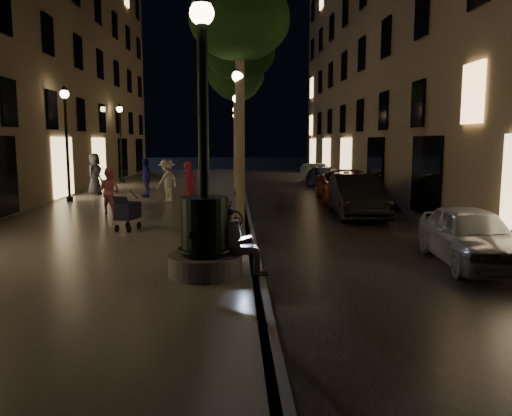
{
  "coord_description": "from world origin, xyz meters",
  "views": [
    {
      "loc": [
        -0.45,
        -7.3,
        2.75
      ],
      "look_at": [
        0.01,
        3.0,
        1.35
      ],
      "focal_mm": 35.0,
      "sensor_mm": 36.0,
      "label": 1
    }
  ],
  "objects": [
    {
      "name": "tree_far",
      "position": [
        -0.22,
        26.0,
        6.43
      ],
      "size": [
        3.0,
        3.0,
        7.5
      ],
      "color": "#6B604C",
      "rests_on": "promenade"
    },
    {
      "name": "pedestrian_red",
      "position": [
        -2.02,
        10.61,
        1.11
      ],
      "size": [
        0.69,
        0.79,
        1.82
      ],
      "primitive_type": "imported",
      "rotation": [
        0.0,
        0.0,
        1.08
      ],
      "color": "#A8213C",
      "rests_on": "promenade"
    },
    {
      "name": "lamp_left_b",
      "position": [
        -7.4,
        14.0,
        3.24
      ],
      "size": [
        0.36,
        0.36,
        4.81
      ],
      "color": "black",
      "rests_on": "promenade"
    },
    {
      "name": "fountain_lamppost",
      "position": [
        -1.0,
        2.0,
        1.21
      ],
      "size": [
        1.4,
        1.4,
        5.21
      ],
      "color": "#59595B",
      "rests_on": "promenade"
    },
    {
      "name": "car_fifth",
      "position": [
        4.73,
        24.5,
        0.64
      ],
      "size": [
        1.36,
        3.88,
        1.28
      ],
      "primitive_type": "imported",
      "rotation": [
        0.0,
        0.0,
        -0.0
      ],
      "color": "#9C9B97",
      "rests_on": "ground"
    },
    {
      "name": "seated_man_laptop",
      "position": [
        -0.39,
        2.0,
        0.88
      ],
      "size": [
        0.91,
        0.31,
        1.28
      ],
      "color": "tan",
      "rests_on": "promenade"
    },
    {
      "name": "car_front",
      "position": [
        4.81,
        3.36,
        0.65
      ],
      "size": [
        1.9,
        3.96,
        1.31
      ],
      "primitive_type": "imported",
      "rotation": [
        0.0,
        0.0,
        -0.09
      ],
      "color": "#9B9DA3",
      "rests_on": "ground"
    },
    {
      "name": "car_third",
      "position": [
        4.6,
        14.43,
        0.74
      ],
      "size": [
        2.84,
        5.47,
        1.47
      ],
      "primitive_type": "imported",
      "rotation": [
        0.0,
        0.0,
        -0.08
      ],
      "color": "maroon",
      "rests_on": "ground"
    },
    {
      "name": "lamp_curb_b",
      "position": [
        -0.3,
        16.0,
        3.24
      ],
      "size": [
        0.36,
        0.36,
        4.81
      ],
      "color": "black",
      "rests_on": "promenade"
    },
    {
      "name": "lamp_left_c",
      "position": [
        -7.4,
        24.0,
        3.24
      ],
      "size": [
        0.36,
        0.36,
        4.81
      ],
      "color": "black",
      "rests_on": "promenade"
    },
    {
      "name": "stroller",
      "position": [
        -3.47,
        6.87,
        0.76
      ],
      "size": [
        0.66,
        1.11,
        1.12
      ],
      "rotation": [
        0.0,
        0.0,
        -0.29
      ],
      "color": "black",
      "rests_on": "promenade"
    },
    {
      "name": "promenade",
      "position": [
        -4.0,
        15.0,
        0.1
      ],
      "size": [
        8.0,
        45.0,
        0.2
      ],
      "primitive_type": "cube",
      "color": "#66605A",
      "rests_on": "ground"
    },
    {
      "name": "tree_second",
      "position": [
        -0.2,
        14.0,
        6.33
      ],
      "size": [
        3.0,
        3.0,
        7.4
      ],
      "color": "#6B604C",
      "rests_on": "promenade"
    },
    {
      "name": "lamp_curb_d",
      "position": [
        -0.3,
        32.0,
        3.24
      ],
      "size": [
        0.36,
        0.36,
        4.81
      ],
      "color": "black",
      "rests_on": "promenade"
    },
    {
      "name": "bicycle",
      "position": [
        -0.97,
        6.87,
        0.62
      ],
      "size": [
        1.7,
        0.94,
        0.85
      ],
      "primitive_type": "imported",
      "rotation": [
        0.0,
        0.0,
        1.82
      ],
      "color": "black",
      "rests_on": "promenade"
    },
    {
      "name": "tree_third",
      "position": [
        -0.3,
        20.0,
        6.14
      ],
      "size": [
        3.0,
        3.0,
        7.2
      ],
      "color": "#6B604C",
      "rests_on": "promenade"
    },
    {
      "name": "pedestrian_white",
      "position": [
        -3.22,
        13.57,
        1.09
      ],
      "size": [
        1.21,
        1.32,
        1.78
      ],
      "primitive_type": "imported",
      "rotation": [
        0.0,
        0.0,
        4.09
      ],
      "color": "white",
      "rests_on": "promenade"
    },
    {
      "name": "tree_near",
      "position": [
        -0.25,
        8.0,
        6.24
      ],
      "size": [
        3.0,
        3.0,
        7.3
      ],
      "color": "#6B604C",
      "rests_on": "promenade"
    },
    {
      "name": "lamp_curb_a",
      "position": [
        -0.3,
        8.0,
        3.24
      ],
      "size": [
        0.36,
        0.36,
        4.81
      ],
      "color": "black",
      "rests_on": "promenade"
    },
    {
      "name": "ground",
      "position": [
        0.0,
        15.0,
        0.0
      ],
      "size": [
        120.0,
        120.0,
        0.0
      ],
      "primitive_type": "plane",
      "color": "black",
      "rests_on": "ground"
    },
    {
      "name": "lamp_curb_c",
      "position": [
        -0.3,
        24.0,
        3.24
      ],
      "size": [
        0.36,
        0.36,
        4.81
      ],
      "color": "black",
      "rests_on": "promenade"
    },
    {
      "name": "pedestrian_pink",
      "position": [
        -4.79,
        10.23,
        1.01
      ],
      "size": [
        0.97,
        0.88,
        1.61
      ],
      "primitive_type": "imported",
      "rotation": [
        0.0,
        0.0,
        2.71
      ],
      "color": "#D97388",
      "rests_on": "promenade"
    },
    {
      "name": "car_second",
      "position": [
        4.0,
        10.43,
        0.76
      ],
      "size": [
        1.92,
        4.72,
        1.52
      ],
      "primitive_type": "imported",
      "rotation": [
        0.0,
        0.0,
        -0.07
      ],
      "color": "black",
      "rests_on": "ground"
    },
    {
      "name": "building_right",
      "position": [
        10.0,
        18.0,
        7.5
      ],
      "size": [
        8.0,
        36.0,
        15.0
      ],
      "primitive_type": "cube",
      "color": "#826E51",
      "rests_on": "ground"
    },
    {
      "name": "car_rear",
      "position": [
        4.91,
        21.48,
        0.61
      ],
      "size": [
        2.13,
        4.35,
        1.22
      ],
      "primitive_type": "imported",
      "rotation": [
        0.0,
        0.0,
        0.1
      ],
      "color": "#2C2B30",
      "rests_on": "ground"
    },
    {
      "name": "cobble_lane",
      "position": [
        3.0,
        15.0,
        0.01
      ],
      "size": [
        6.0,
        45.0,
        0.02
      ],
      "primitive_type": "cube",
      "color": "black",
      "rests_on": "ground"
    },
    {
      "name": "pedestrian_blue",
      "position": [
        -4.43,
        15.51,
        1.08
      ],
      "size": [
        0.8,
        1.12,
        1.76
      ],
      "primitive_type": "imported",
      "rotation": [
        0.0,
        0.0,
        5.12
      ],
      "color": "navy",
      "rests_on": "promenade"
    },
    {
      "name": "pedestrian_dark",
      "position": [
        -7.0,
        16.5,
        1.18
      ],
      "size": [
        0.77,
        1.05,
        1.96
      ],
      "primitive_type": "imported",
      "rotation": [
        0.0,
        0.0,
        1.4
      ],
      "color": "#303035",
      "rests_on": "promenade"
    },
    {
      "name": "curb_strip",
      "position": [
        0.0,
        15.0,
        0.1
      ],
      "size": [
        0.25,
        45.0,
        0.2
      ],
      "primitive_type": "cube",
      "color": "#59595B",
      "rests_on": "ground"
    }
  ]
}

